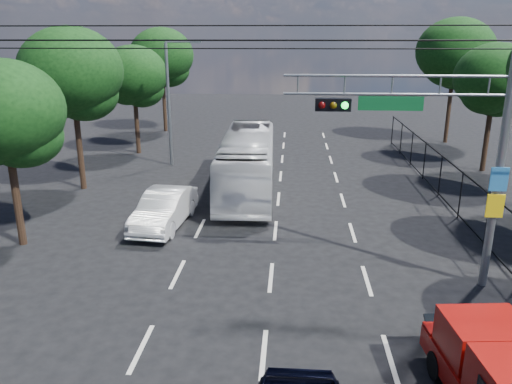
{
  "coord_description": "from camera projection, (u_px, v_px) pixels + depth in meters",
  "views": [
    {
      "loc": [
        0.56,
        -6.25,
        7.29
      ],
      "look_at": [
        -0.48,
        8.06,
        2.8
      ],
      "focal_mm": 35.0,
      "sensor_mm": 36.0,
      "label": 1
    }
  ],
  "objects": [
    {
      "name": "lane_markings",
      "position": [
        277.0,
        213.0,
        21.49
      ],
      "size": [
        6.12,
        38.0,
        0.01
      ],
      "color": "beige",
      "rests_on": "ground"
    },
    {
      "name": "signal_mast",
      "position": [
        463.0,
        113.0,
        13.84
      ],
      "size": [
        6.43,
        0.39,
        9.5
      ],
      "color": "slate",
      "rests_on": "ground"
    },
    {
      "name": "streetlight_left",
      "position": [
        171.0,
        98.0,
        28.37
      ],
      "size": [
        2.09,
        0.22,
        7.08
      ],
      "color": "slate",
      "rests_on": "ground"
    },
    {
      "name": "utility_wires",
      "position": [
        274.0,
        38.0,
        14.42
      ],
      "size": [
        22.0,
        5.04,
        0.74
      ],
      "color": "black",
      "rests_on": "ground"
    },
    {
      "name": "fence_right",
      "position": [
        476.0,
        209.0,
        18.92
      ],
      "size": [
        0.06,
        34.03,
        2.0
      ],
      "color": "black",
      "rests_on": "ground"
    },
    {
      "name": "tree_right_d",
      "position": [
        494.0,
        84.0,
        26.89
      ],
      "size": [
        4.32,
        4.32,
        7.02
      ],
      "color": "black",
      "rests_on": "ground"
    },
    {
      "name": "tree_right_e",
      "position": [
        455.0,
        57.0,
        34.17
      ],
      "size": [
        5.28,
        5.28,
        8.58
      ],
      "color": "black",
      "rests_on": "ground"
    },
    {
      "name": "tree_left_b",
      "position": [
        6.0,
        119.0,
        16.98
      ],
      "size": [
        4.08,
        4.08,
        6.63
      ],
      "color": "black",
      "rests_on": "ground"
    },
    {
      "name": "tree_left_c",
      "position": [
        73.0,
        79.0,
        23.44
      ],
      "size": [
        4.8,
        4.8,
        7.8
      ],
      "color": "black",
      "rests_on": "ground"
    },
    {
      "name": "tree_left_d",
      "position": [
        134.0,
        79.0,
        31.23
      ],
      "size": [
        4.2,
        4.2,
        6.83
      ],
      "color": "black",
      "rests_on": "ground"
    },
    {
      "name": "tree_left_e",
      "position": [
        162.0,
        60.0,
        38.62
      ],
      "size": [
        4.92,
        4.92,
        7.99
      ],
      "color": "black",
      "rests_on": "ground"
    },
    {
      "name": "white_bus",
      "position": [
        248.0,
        162.0,
        24.29
      ],
      "size": [
        2.78,
        10.41,
        2.88
      ],
      "primitive_type": "imported",
      "rotation": [
        0.0,
        0.0,
        0.04
      ],
      "color": "silver",
      "rests_on": "ground"
    },
    {
      "name": "white_van",
      "position": [
        164.0,
        209.0,
        19.85
      ],
      "size": [
        1.94,
        4.53,
        1.45
      ],
      "primitive_type": "imported",
      "rotation": [
        0.0,
        0.0,
        -0.09
      ],
      "color": "silver",
      "rests_on": "ground"
    }
  ]
}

